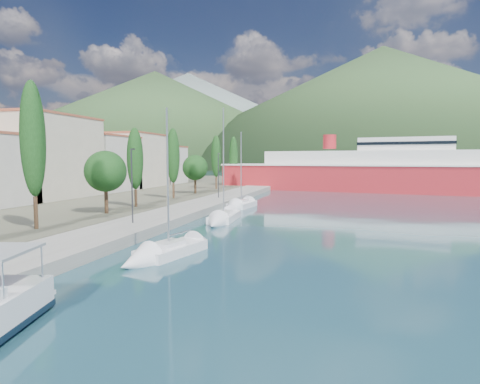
# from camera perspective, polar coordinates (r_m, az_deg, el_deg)

# --- Properties ---
(ground) EXTENTS (1400.00, 1400.00, 0.00)m
(ground) POSITION_cam_1_polar(r_m,az_deg,el_deg) (135.64, 11.54, 2.00)
(ground) COLOR #1F4552
(quay) EXTENTS (5.00, 88.00, 0.80)m
(quay) POSITION_cam_1_polar(r_m,az_deg,el_deg) (44.90, -7.21, -2.52)
(quay) COLOR gray
(quay) RESTS_ON ground
(hills_far) EXTENTS (1480.00, 900.00, 180.00)m
(hills_far) POSITION_cam_1_polar(r_m,az_deg,el_deg) (651.31, 26.79, 10.42)
(hills_far) COLOR slate
(hills_far) RESTS_ON ground
(hills_near) EXTENTS (1010.00, 520.00, 115.00)m
(hills_near) POSITION_cam_1_polar(r_m,az_deg,el_deg) (400.50, 28.25, 10.26)
(hills_near) COLOR #2F4C27
(hills_near) RESTS_ON ground
(town_buildings) EXTENTS (9.20, 69.20, 11.30)m
(town_buildings) POSITION_cam_1_polar(r_m,az_deg,el_deg) (65.61, -22.52, 3.93)
(town_buildings) COLOR beige
(town_buildings) RESTS_ON land_strip
(tree_row) EXTENTS (4.02, 66.12, 11.15)m
(tree_row) POSITION_cam_1_polar(r_m,az_deg,el_deg) (51.49, -11.34, 4.38)
(tree_row) COLOR #47301E
(tree_row) RESTS_ON land_strip
(lamp_posts) EXTENTS (0.15, 46.52, 6.06)m
(lamp_posts) POSITION_cam_1_polar(r_m,az_deg,el_deg) (33.47, -15.24, 1.26)
(lamp_posts) COLOR #2D2D33
(lamp_posts) RESTS_ON quay
(sailboat_near) EXTENTS (3.60, 7.16, 9.88)m
(sailboat_near) POSITION_cam_1_polar(r_m,az_deg,el_deg) (24.47, -12.09, -8.89)
(sailboat_near) COLOR silver
(sailboat_near) RESTS_ON ground
(sailboat_mid) EXTENTS (2.72, 8.28, 11.72)m
(sailboat_mid) POSITION_cam_1_polar(r_m,az_deg,el_deg) (37.69, -2.89, -4.02)
(sailboat_mid) COLOR silver
(sailboat_mid) RESTS_ON ground
(sailboat_far) EXTENTS (3.06, 7.17, 10.21)m
(sailboat_far) POSITION_cam_1_polar(r_m,az_deg,el_deg) (48.54, -0.44, -2.08)
(sailboat_far) COLOR silver
(sailboat_far) RESTS_ON ground
(ferry) EXTENTS (58.78, 20.80, 11.44)m
(ferry) POSITION_cam_1_polar(r_m,az_deg,el_deg) (80.39, 18.28, 2.62)
(ferry) COLOR #AD1F26
(ferry) RESTS_ON ground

